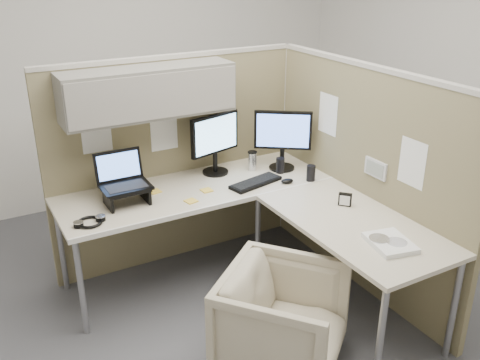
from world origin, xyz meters
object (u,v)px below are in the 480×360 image
desk (252,207)px  office_chair (283,316)px  monitor_left (215,139)px  keyboard (256,183)px

desk → office_chair: bearing=-106.5°
desk → office_chair: desk is taller
desk → monitor_left: monitor_left is taller
desk → office_chair: (-0.22, -0.73, -0.34)m
desk → monitor_left: bearing=88.3°
office_chair → monitor_left: bearing=40.6°
office_chair → monitor_left: 1.49m
monitor_left → keyboard: monitor_left is taller
desk → office_chair: size_ratio=2.91×
office_chair → keyboard: size_ratio=1.66×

